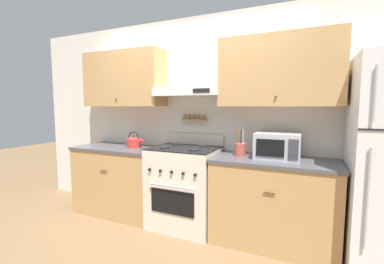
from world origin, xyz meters
TOP-DOWN VIEW (x-y plane):
  - ground_plane at (0.00, 0.00)m, footprint 16.00×16.00m
  - wall_back at (0.02, 0.59)m, footprint 5.20×0.46m
  - counter_left at (-0.98, 0.32)m, footprint 1.18×0.63m
  - counter_right at (1.02, 0.32)m, footprint 1.25×0.63m
  - stove_range at (0.00, 0.30)m, footprint 0.77×0.66m
  - tea_kettle at (-0.78, 0.37)m, footprint 0.25×0.19m
  - microwave at (1.04, 0.39)m, footprint 0.45×0.40m
  - utensil_crock at (0.65, 0.37)m, footprint 0.12×0.12m

SIDE VIEW (x-z plane):
  - ground_plane at x=0.00m, z-range 0.00..0.00m
  - counter_right at x=1.02m, z-range 0.00..0.90m
  - counter_left at x=-0.98m, z-range 0.00..0.90m
  - stove_range at x=0.00m, z-range -0.06..1.03m
  - utensil_crock at x=0.65m, z-range 0.83..1.12m
  - tea_kettle at x=-0.78m, z-range 0.87..1.08m
  - microwave at x=1.04m, z-range 0.90..1.17m
  - wall_back at x=0.02m, z-range 0.19..2.74m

